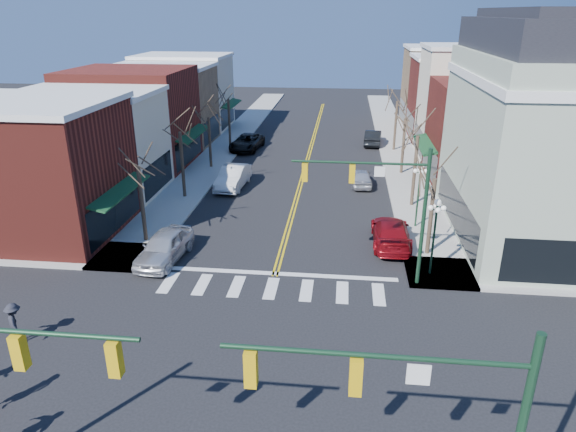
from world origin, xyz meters
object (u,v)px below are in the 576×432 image
(car_right_far, at_px, (373,137))
(pedestrian_dark_b, at_px, (15,322))
(lamppost_corner, at_px, (435,224))
(victorian_corner, at_px, (573,131))
(car_left_far, at_px, (247,142))
(car_right_mid, at_px, (361,177))
(car_left_near, at_px, (164,247))
(car_left_mid, at_px, (233,177))
(car_right_near, at_px, (391,232))
(lamppost_midblock, at_px, (419,185))

(car_right_far, xyz_separation_m, pedestrian_dark_b, (-16.40, -36.92, 0.24))
(lamppost_corner, bearing_deg, victorian_corner, 35.86)
(lamppost_corner, height_order, car_left_far, lamppost_corner)
(pedestrian_dark_b, bearing_deg, car_right_mid, -72.60)
(victorian_corner, xyz_separation_m, car_right_far, (-10.10, 22.87, -5.88))
(lamppost_corner, relative_size, car_left_near, 0.88)
(car_left_mid, distance_m, car_left_far, 12.02)
(car_left_near, bearing_deg, car_right_near, 21.42)
(lamppost_midblock, relative_size, car_left_near, 0.88)
(car_left_near, distance_m, car_right_far, 31.38)
(car_left_mid, xyz_separation_m, pedestrian_dark_b, (-4.72, -21.42, 0.16))
(lamppost_midblock, height_order, car_left_far, lamppost_midblock)
(car_right_near, bearing_deg, car_left_mid, -39.25)
(car_right_far, bearing_deg, pedestrian_dark_b, 71.02)
(car_right_mid, bearing_deg, car_left_far, -46.48)
(car_left_mid, distance_m, car_right_mid, 10.25)
(car_left_far, distance_m, pedestrian_dark_b, 33.58)
(car_left_far, relative_size, car_right_near, 1.03)
(car_right_mid, xyz_separation_m, pedestrian_dark_b, (-14.85, -23.01, 0.34))
(victorian_corner, relative_size, car_right_far, 3.01)
(car_left_far, bearing_deg, car_right_mid, -36.90)
(lamppost_midblock, distance_m, car_left_near, 16.03)
(car_right_far, bearing_deg, car_left_near, 70.90)
(lamppost_corner, distance_m, car_right_mid, 15.50)
(lamppost_corner, bearing_deg, car_right_mid, 102.63)
(lamppost_midblock, relative_size, car_left_far, 0.78)
(car_right_mid, bearing_deg, car_left_near, 48.90)
(lamppost_corner, height_order, car_right_near, lamppost_corner)
(car_left_mid, bearing_deg, lamppost_corner, -41.19)
(car_right_near, relative_size, car_right_mid, 1.35)
(car_right_far, bearing_deg, car_left_mid, 57.95)
(car_left_far, xyz_separation_m, car_right_near, (12.80, -21.59, 0.01))
(victorian_corner, distance_m, car_right_near, 11.90)
(victorian_corner, distance_m, car_left_mid, 23.72)
(lamppost_midblock, bearing_deg, car_left_mid, 152.97)
(victorian_corner, xyz_separation_m, car_left_mid, (-21.78, 7.38, -5.80))
(car_left_far, relative_size, car_right_far, 1.17)
(car_left_near, relative_size, car_left_mid, 0.94)
(lamppost_corner, xyz_separation_m, pedestrian_dark_b, (-18.20, -8.04, -1.94))
(car_left_far, xyz_separation_m, pedestrian_dark_b, (-3.60, -33.39, 0.25))
(victorian_corner, xyz_separation_m, car_left_near, (-22.90, -5.78, -5.82))
(car_right_near, height_order, car_right_far, car_right_near)
(lamppost_midblock, bearing_deg, car_right_mid, 111.61)
(victorian_corner, xyz_separation_m, pedestrian_dark_b, (-26.50, -14.04, -5.64))
(victorian_corner, relative_size, car_right_near, 2.64)
(car_right_near, distance_m, car_right_mid, 11.31)
(car_right_mid, distance_m, car_right_far, 14.00)
(victorian_corner, relative_size, lamppost_midblock, 3.29)
(lamppost_midblock, xyz_separation_m, car_right_mid, (-3.35, 8.46, -2.28))
(car_left_mid, bearing_deg, lamppost_midblock, -23.44)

